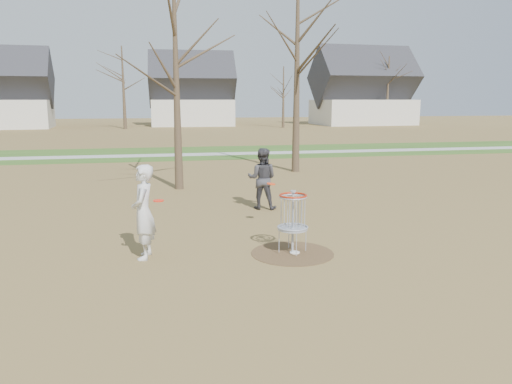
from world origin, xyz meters
TOP-DOWN VIEW (x-y plane):
  - ground at (0.00, 0.00)m, footprint 160.00×160.00m
  - green_band at (0.00, 21.00)m, footprint 160.00×8.00m
  - footpath at (0.00, 20.00)m, footprint 160.00×1.50m
  - dirt_circle at (0.00, 0.00)m, footprint 1.80×1.80m
  - player_standing at (-3.13, 0.32)m, footprint 0.56×0.78m
  - player_throwing at (0.31, 4.53)m, footprint 1.09×0.97m
  - disc_grounded at (0.05, -0.01)m, footprint 0.22×0.22m
  - discs_in_play at (-1.31, 1.28)m, footprint 3.10×2.38m
  - disc_golf_basket at (0.00, 0.00)m, footprint 0.64×0.64m
  - bare_trees at (1.78, 35.79)m, footprint 52.62×44.98m
  - houses_row at (4.32, 52.56)m, footprint 56.51×10.01m

SIDE VIEW (x-z plane):
  - ground at x=0.00m, z-range 0.00..0.00m
  - green_band at x=0.00m, z-range 0.00..0.01m
  - dirt_circle at x=0.00m, z-range 0.00..0.01m
  - footpath at x=0.00m, z-range 0.01..0.02m
  - disc_grounded at x=0.05m, z-range 0.01..0.03m
  - disc_golf_basket at x=0.00m, z-range 0.24..1.59m
  - player_throwing at x=0.31m, z-range 0.00..1.86m
  - player_standing at x=-3.13m, z-range 0.00..1.98m
  - discs_in_play at x=-1.31m, z-range 1.12..1.27m
  - houses_row at x=4.32m, z-range -0.11..7.15m
  - bare_trees at x=1.78m, z-range 0.85..9.85m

